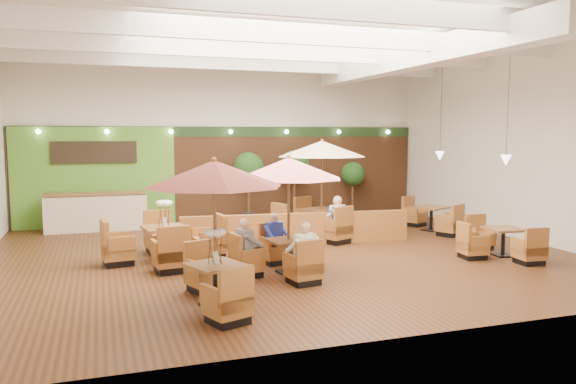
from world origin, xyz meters
name	(u,v)px	position (x,y,z in m)	size (l,w,h in m)	color
room	(278,109)	(0.25, 1.22, 3.63)	(14.04, 14.00, 5.52)	#381E0F
service_counter	(96,212)	(-4.40, 5.10, 0.58)	(3.00, 0.75, 1.18)	beige
booth_divider	(298,229)	(0.74, 0.98, 0.43)	(6.24, 0.18, 0.86)	brown
table_0	(214,194)	(-2.42, -3.61, 1.96)	(2.40, 2.69, 2.60)	brown
table_1	(286,188)	(-0.53, -1.83, 1.84)	(2.45, 2.55, 2.55)	brown
table_2	(319,167)	(1.73, 1.91, 2.03)	(2.80, 2.97, 2.84)	brown
table_3	(165,243)	(-2.87, 0.11, 0.45)	(2.88, 2.88, 1.61)	brown
table_4	(494,243)	(4.79, -1.92, 0.33)	(1.64, 2.40, 0.89)	brown
table_5	(431,219)	(5.40, 1.77, 0.36)	(1.13, 2.73, 0.95)	brown
topiary_0	(249,170)	(0.51, 5.30, 1.76)	(1.02, 1.02, 2.36)	black
topiary_1	(294,168)	(2.15, 5.30, 1.79)	(1.04, 1.04, 2.41)	black
topiary_2	(353,176)	(4.39, 5.30, 1.46)	(0.85, 0.85, 1.96)	black
diner_0	(304,246)	(-0.47, -2.75, 0.76)	(0.44, 0.39, 0.81)	white
diner_1	(276,232)	(-0.47, -0.90, 0.73)	(0.38, 0.34, 0.72)	#2535A1
diner_2	(247,241)	(-1.40, -1.83, 0.75)	(0.39, 0.43, 0.79)	slate
diner_3	(336,215)	(1.80, 0.87, 0.77)	(0.46, 0.42, 0.83)	#2535A1
diner_4	(336,215)	(1.80, 0.87, 0.78)	(0.49, 0.47, 0.85)	white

